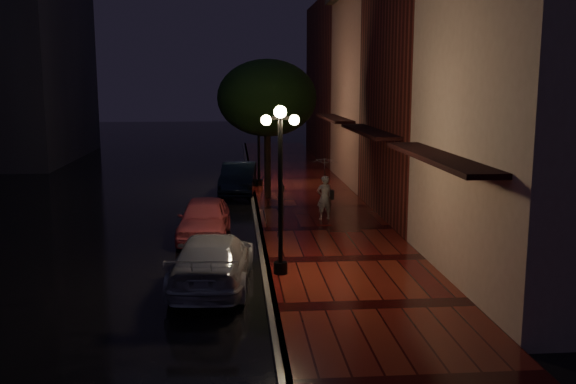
# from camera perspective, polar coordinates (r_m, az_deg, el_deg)

# --- Properties ---
(ground) EXTENTS (120.00, 120.00, 0.00)m
(ground) POSITION_cam_1_polar(r_m,az_deg,el_deg) (21.53, -2.57, -3.73)
(ground) COLOR black
(ground) RESTS_ON ground
(sidewalk) EXTENTS (4.50, 60.00, 0.15)m
(sidewalk) POSITION_cam_1_polar(r_m,az_deg,el_deg) (21.72, 3.39, -3.42)
(sidewalk) COLOR #430C0C
(sidewalk) RESTS_ON ground
(curb) EXTENTS (0.25, 60.00, 0.15)m
(curb) POSITION_cam_1_polar(r_m,az_deg,el_deg) (21.52, -2.57, -3.53)
(curb) COLOR #595451
(curb) RESTS_ON ground
(storefront_near) EXTENTS (5.00, 8.00, 8.50)m
(storefront_near) POSITION_cam_1_polar(r_m,az_deg,el_deg) (16.85, 22.91, 6.34)
(storefront_near) COLOR gray
(storefront_near) RESTS_ON ground
(storefront_mid) EXTENTS (5.00, 8.00, 11.00)m
(storefront_mid) POSITION_cam_1_polar(r_m,az_deg,el_deg) (24.21, 14.22, 10.62)
(storefront_mid) COLOR #511914
(storefront_mid) RESTS_ON ground
(storefront_far) EXTENTS (5.00, 8.00, 9.00)m
(storefront_far) POSITION_cam_1_polar(r_m,az_deg,el_deg) (31.89, 9.45, 8.74)
(storefront_far) COLOR #8C5951
(storefront_far) RESTS_ON ground
(storefront_extra) EXTENTS (5.00, 12.00, 10.00)m
(storefront_extra) POSITION_cam_1_polar(r_m,az_deg,el_deg) (41.65, 6.06, 9.75)
(storefront_extra) COLOR #511914
(storefront_extra) RESTS_ON ground
(streetlamp_near) EXTENTS (0.96, 0.36, 4.31)m
(streetlamp_near) POSITION_cam_1_polar(r_m,az_deg,el_deg) (16.14, -0.69, 1.10)
(streetlamp_near) COLOR black
(streetlamp_near) RESTS_ON sidewalk
(streetlamp_far) EXTENTS (0.96, 0.36, 4.31)m
(streetlamp_far) POSITION_cam_1_polar(r_m,az_deg,el_deg) (30.04, -2.62, 5.17)
(streetlamp_far) COLOR black
(streetlamp_far) RESTS_ON sidewalk
(street_tree) EXTENTS (4.16, 4.16, 5.80)m
(street_tree) POSITION_cam_1_polar(r_m,az_deg,el_deg) (26.95, -1.84, 8.14)
(street_tree) COLOR black
(street_tree) RESTS_ON sidewalk
(pink_car) EXTENTS (1.74, 3.98, 1.33)m
(pink_car) POSITION_cam_1_polar(r_m,az_deg,el_deg) (20.92, -7.45, -2.34)
(pink_car) COLOR #E55E69
(pink_car) RESTS_ON ground
(navy_car) EXTENTS (1.87, 4.38, 1.40)m
(navy_car) POSITION_cam_1_polar(r_m,az_deg,el_deg) (29.07, -4.37, 1.23)
(navy_car) COLOR black
(navy_car) RESTS_ON ground
(silver_car) EXTENTS (2.24, 4.76, 1.34)m
(silver_car) POSITION_cam_1_polar(r_m,az_deg,el_deg) (16.07, -6.72, -6.06)
(silver_car) COLOR #ACADB4
(silver_car) RESTS_ON ground
(woman_with_umbrella) EXTENTS (0.92, 0.94, 2.22)m
(woman_with_umbrella) POSITION_cam_1_polar(r_m,az_deg,el_deg) (22.82, 3.27, 1.17)
(woman_with_umbrella) COLOR silver
(woman_with_umbrella) RESTS_ON sidewalk
(parking_meter) EXTENTS (0.14, 0.12, 1.23)m
(parking_meter) POSITION_cam_1_polar(r_m,az_deg,el_deg) (22.85, -0.47, -0.63)
(parking_meter) COLOR black
(parking_meter) RESTS_ON sidewalk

